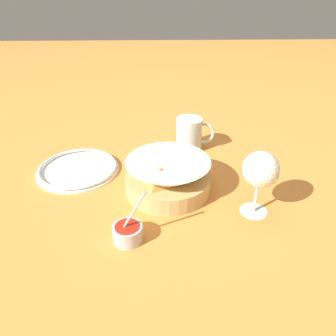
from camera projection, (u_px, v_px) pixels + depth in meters
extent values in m
plane|color=orange|center=(177.00, 187.00, 0.83)|extent=(4.00, 4.00, 0.00)
cylinder|color=tan|center=(168.00, 182.00, 0.80)|extent=(0.21, 0.21, 0.04)
cone|color=beige|center=(168.00, 175.00, 0.79)|extent=(0.20, 0.20, 0.08)
cylinder|color=#3D842D|center=(168.00, 182.00, 0.80)|extent=(0.16, 0.16, 0.01)
pyramid|color=#CC8E42|center=(187.00, 172.00, 0.78)|extent=(0.07, 0.06, 0.05)
pyramid|color=#CC8E42|center=(157.00, 163.00, 0.82)|extent=(0.07, 0.06, 0.06)
pyramid|color=#CC8E42|center=(160.00, 179.00, 0.75)|extent=(0.08, 0.09, 0.06)
cylinder|color=#B7B7BC|center=(128.00, 233.00, 0.66)|extent=(0.06, 0.06, 0.03)
cylinder|color=red|center=(128.00, 231.00, 0.65)|extent=(0.05, 0.05, 0.02)
cylinder|color=#B7B7BC|center=(132.00, 214.00, 0.63)|extent=(0.06, 0.01, 0.11)
cylinder|color=silver|center=(254.00, 211.00, 0.74)|extent=(0.06, 0.06, 0.00)
cylinder|color=silver|center=(256.00, 197.00, 0.72)|extent=(0.01, 0.01, 0.08)
sphere|color=silver|center=(261.00, 169.00, 0.68)|extent=(0.08, 0.08, 0.08)
sphere|color=#DBD17A|center=(260.00, 173.00, 0.69)|extent=(0.05, 0.05, 0.05)
cylinder|color=silver|center=(189.00, 134.00, 0.98)|extent=(0.08, 0.08, 0.10)
cylinder|color=#935119|center=(189.00, 138.00, 0.98)|extent=(0.06, 0.06, 0.07)
torus|color=silver|center=(203.00, 133.00, 0.98)|extent=(0.07, 0.01, 0.07)
cylinder|color=white|center=(78.00, 170.00, 0.89)|extent=(0.22, 0.22, 0.01)
torus|color=white|center=(78.00, 167.00, 0.89)|extent=(0.21, 0.21, 0.01)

